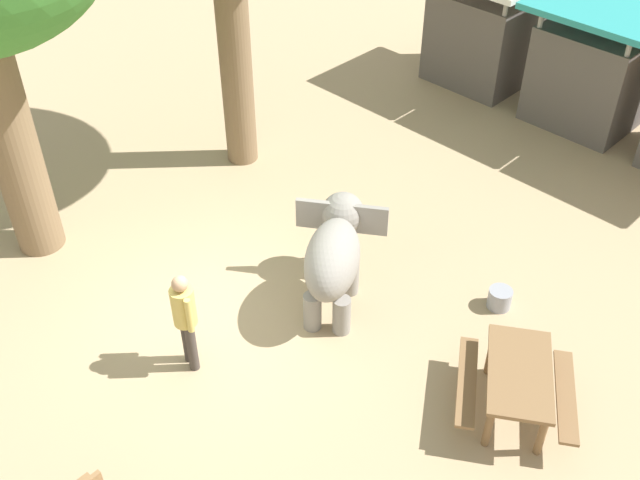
{
  "coord_description": "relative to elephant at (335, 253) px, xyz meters",
  "views": [
    {
      "loc": [
        6.71,
        -4.57,
        7.97
      ],
      "look_at": [
        0.58,
        1.66,
        0.8
      ],
      "focal_mm": 41.98,
      "sensor_mm": 36.0,
      "label": 1
    }
  ],
  "objects": [
    {
      "name": "person_handler",
      "position": [
        -0.51,
        -2.33,
        0.02
      ],
      "size": [
        0.49,
        0.32,
        1.62
      ],
      "rotation": [
        0.0,
        0.0,
        1.28
      ],
      "color": "#3F3833",
      "rests_on": "ground_plane"
    },
    {
      "name": "market_stall_teal",
      "position": [
        -0.06,
        7.53,
        0.22
      ],
      "size": [
        2.5,
        2.5,
        2.52
      ],
      "color": "#59514C",
      "rests_on": "ground_plane"
    },
    {
      "name": "elephant",
      "position": [
        0.0,
        0.0,
        0.0
      ],
      "size": [
        1.84,
        1.99,
        1.45
      ],
      "rotation": [
        0.0,
        0.0,
        2.17
      ],
      "color": "gray",
      "rests_on": "ground_plane"
    },
    {
      "name": "market_stall_white",
      "position": [
        -2.66,
        7.53,
        0.22
      ],
      "size": [
        2.5,
        2.5,
        2.52
      ],
      "color": "#59514C",
      "rests_on": "ground_plane"
    },
    {
      "name": "picnic_table_near",
      "position": [
        3.12,
        0.1,
        -0.34
      ],
      "size": [
        2.06,
        2.07,
        0.78
      ],
      "rotation": [
        0.0,
        0.0,
        5.29
      ],
      "color": "brown",
      "rests_on": "ground_plane"
    },
    {
      "name": "ground_plane",
      "position": [
        -1.05,
        -1.49,
        -0.92
      ],
      "size": [
        60.0,
        60.0,
        0.0
      ],
      "primitive_type": "plane",
      "color": "tan"
    },
    {
      "name": "feed_bucket",
      "position": [
        1.89,
        1.63,
        -0.76
      ],
      "size": [
        0.36,
        0.36,
        0.32
      ],
      "primitive_type": "cylinder",
      "color": "gray",
      "rests_on": "ground_plane"
    }
  ]
}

